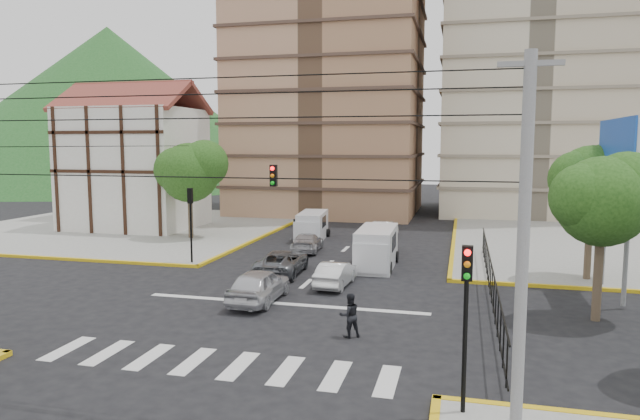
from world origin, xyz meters
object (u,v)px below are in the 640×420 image
(car_white_front_right, at_px, (336,274))
(pedestrian_crosswalk, at_px, (349,315))
(van_right_lane, at_px, (376,249))
(car_silver_front_left, at_px, (259,285))
(traffic_light_se, at_px, (466,301))
(van_left_lane, at_px, (312,227))
(traffic_light_nw, at_px, (191,213))

(car_white_front_right, relative_size, pedestrian_crosswalk, 2.30)
(van_right_lane, distance_m, car_silver_front_left, 9.24)
(traffic_light_se, relative_size, van_left_lane, 0.94)
(traffic_light_nw, distance_m, van_left_lane, 11.45)
(car_silver_front_left, relative_size, car_white_front_right, 1.18)
(car_silver_front_left, bearing_deg, van_left_lane, -82.67)
(van_right_lane, distance_m, car_white_front_right, 4.83)
(van_left_lane, bearing_deg, traffic_light_nw, -119.88)
(van_right_lane, bearing_deg, car_silver_front_left, -117.64)
(traffic_light_nw, distance_m, car_white_front_right, 10.11)
(traffic_light_nw, xyz_separation_m, car_silver_front_left, (6.63, -6.57, -2.34))
(van_left_lane, bearing_deg, van_right_lane, -60.26)
(traffic_light_nw, height_order, car_silver_front_left, traffic_light_nw)
(traffic_light_se, height_order, car_white_front_right, traffic_light_se)
(traffic_light_nw, relative_size, van_right_lane, 0.86)
(traffic_light_se, relative_size, traffic_light_nw, 1.00)
(van_right_lane, height_order, van_left_lane, van_right_lane)
(car_white_front_right, bearing_deg, traffic_light_se, 118.95)
(car_silver_front_left, height_order, pedestrian_crosswalk, pedestrian_crosswalk)
(traffic_light_se, distance_m, traffic_light_nw, 22.06)
(traffic_light_nw, xyz_separation_m, car_white_front_right, (9.36, -2.89, -2.48))
(van_right_lane, height_order, pedestrian_crosswalk, van_right_lane)
(traffic_light_nw, distance_m, pedestrian_crosswalk, 15.55)
(van_right_lane, height_order, car_silver_front_left, van_right_lane)
(pedestrian_crosswalk, bearing_deg, van_left_lane, -103.05)
(traffic_light_se, distance_m, van_left_lane, 28.19)
(van_left_lane, xyz_separation_m, pedestrian_crosswalk, (6.92, -20.47, -0.17))
(car_silver_front_left, bearing_deg, traffic_light_se, 135.25)
(van_left_lane, distance_m, car_white_front_right, 14.01)
(van_left_lane, bearing_deg, car_silver_front_left, -88.89)
(car_silver_front_left, relative_size, pedestrian_crosswalk, 2.73)
(car_white_front_right, bearing_deg, van_right_lane, -103.33)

